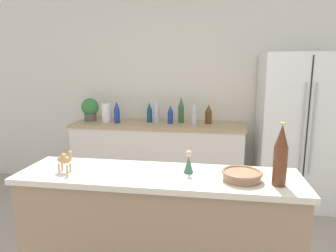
{
  "coord_description": "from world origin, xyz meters",
  "views": [
    {
      "loc": [
        0.25,
        -1.19,
        1.57
      ],
      "look_at": [
        -0.16,
        1.44,
        1.05
      ],
      "focal_mm": 32.0,
      "sensor_mm": 36.0,
      "label": 1
    }
  ],
  "objects_px": {
    "paper_towel_roll": "(107,113)",
    "back_bottle_2": "(149,113)",
    "back_bottle_3": "(194,113)",
    "fruit_bowl": "(242,175)",
    "potted_plant": "(90,109)",
    "back_bottle_5": "(170,115)",
    "refrigerator": "(298,131)",
    "camel_figurine": "(65,159)",
    "back_bottle_0": "(208,114)",
    "back_bottle_6": "(181,110)",
    "wise_man_figurine_blue": "(189,163)",
    "wine_bottle": "(281,156)",
    "back_bottle_1": "(157,110)",
    "back_bottle_4": "(117,112)"
  },
  "relations": [
    {
      "from": "refrigerator",
      "to": "back_bottle_0",
      "type": "distance_m",
      "value": 1.04
    },
    {
      "from": "back_bottle_3",
      "to": "back_bottle_4",
      "type": "bearing_deg",
      "value": 178.83
    },
    {
      "from": "back_bottle_0",
      "to": "back_bottle_6",
      "type": "distance_m",
      "value": 0.34
    },
    {
      "from": "paper_towel_roll",
      "to": "back_bottle_2",
      "type": "bearing_deg",
      "value": 8.37
    },
    {
      "from": "paper_towel_roll",
      "to": "wine_bottle",
      "type": "bearing_deg",
      "value": -49.08
    },
    {
      "from": "back_bottle_3",
      "to": "back_bottle_5",
      "type": "bearing_deg",
      "value": 166.07
    },
    {
      "from": "fruit_bowl",
      "to": "potted_plant",
      "type": "bearing_deg",
      "value": 131.55
    },
    {
      "from": "refrigerator",
      "to": "camel_figurine",
      "type": "relative_size",
      "value": 12.69
    },
    {
      "from": "back_bottle_4",
      "to": "back_bottle_5",
      "type": "height_order",
      "value": "back_bottle_4"
    },
    {
      "from": "refrigerator",
      "to": "back_bottle_1",
      "type": "relative_size",
      "value": 5.39
    },
    {
      "from": "back_bottle_1",
      "to": "camel_figurine",
      "type": "distance_m",
      "value": 1.99
    },
    {
      "from": "back_bottle_2",
      "to": "back_bottle_5",
      "type": "height_order",
      "value": "back_bottle_2"
    },
    {
      "from": "back_bottle_4",
      "to": "wine_bottle",
      "type": "relative_size",
      "value": 0.79
    },
    {
      "from": "fruit_bowl",
      "to": "wise_man_figurine_blue",
      "type": "xyz_separation_m",
      "value": [
        -0.31,
        0.08,
        0.03
      ]
    },
    {
      "from": "back_bottle_2",
      "to": "wine_bottle",
      "type": "distance_m",
      "value": 2.34
    },
    {
      "from": "potted_plant",
      "to": "back_bottle_5",
      "type": "relative_size",
      "value": 1.25
    },
    {
      "from": "refrigerator",
      "to": "wise_man_figurine_blue",
      "type": "relative_size",
      "value": 12.32
    },
    {
      "from": "camel_figurine",
      "to": "back_bottle_1",
      "type": "bearing_deg",
      "value": 84.58
    },
    {
      "from": "potted_plant",
      "to": "back_bottle_6",
      "type": "xyz_separation_m",
      "value": [
        1.18,
        0.04,
        -0.0
      ]
    },
    {
      "from": "potted_plant",
      "to": "fruit_bowl",
      "type": "xyz_separation_m",
      "value": [
        1.75,
        -1.97,
        -0.08
      ]
    },
    {
      "from": "back_bottle_0",
      "to": "back_bottle_6",
      "type": "relative_size",
      "value": 0.74
    },
    {
      "from": "fruit_bowl",
      "to": "camel_figurine",
      "type": "bearing_deg",
      "value": -178.94
    },
    {
      "from": "back_bottle_0",
      "to": "wine_bottle",
      "type": "height_order",
      "value": "wine_bottle"
    },
    {
      "from": "potted_plant",
      "to": "fruit_bowl",
      "type": "bearing_deg",
      "value": -48.45
    },
    {
      "from": "refrigerator",
      "to": "back_bottle_0",
      "type": "bearing_deg",
      "value": 173.85
    },
    {
      "from": "back_bottle_3",
      "to": "back_bottle_6",
      "type": "xyz_separation_m",
      "value": [
        -0.17,
        0.16,
        0.01
      ]
    },
    {
      "from": "paper_towel_roll",
      "to": "back_bottle_6",
      "type": "xyz_separation_m",
      "value": [
        0.93,
        0.1,
        0.04
      ]
    },
    {
      "from": "refrigerator",
      "to": "wise_man_figurine_blue",
      "type": "bearing_deg",
      "value": -121.26
    },
    {
      "from": "paper_towel_roll",
      "to": "back_bottle_6",
      "type": "bearing_deg",
      "value": 5.93
    },
    {
      "from": "back_bottle_1",
      "to": "wise_man_figurine_blue",
      "type": "height_order",
      "value": "back_bottle_1"
    },
    {
      "from": "back_bottle_1",
      "to": "back_bottle_3",
      "type": "height_order",
      "value": "back_bottle_1"
    },
    {
      "from": "back_bottle_4",
      "to": "back_bottle_6",
      "type": "height_order",
      "value": "back_bottle_6"
    },
    {
      "from": "refrigerator",
      "to": "fruit_bowl",
      "type": "bearing_deg",
      "value": -112.7
    },
    {
      "from": "potted_plant",
      "to": "back_bottle_6",
      "type": "bearing_deg",
      "value": 1.79
    },
    {
      "from": "fruit_bowl",
      "to": "wise_man_figurine_blue",
      "type": "distance_m",
      "value": 0.32
    },
    {
      "from": "back_bottle_5",
      "to": "wise_man_figurine_blue",
      "type": "xyz_separation_m",
      "value": [
        0.38,
        -1.85,
        -0.01
      ]
    },
    {
      "from": "back_bottle_6",
      "to": "wine_bottle",
      "type": "distance_m",
      "value": 2.19
    },
    {
      "from": "camel_figurine",
      "to": "back_bottle_5",
      "type": "bearing_deg",
      "value": 79.36
    },
    {
      "from": "back_bottle_3",
      "to": "fruit_bowl",
      "type": "height_order",
      "value": "back_bottle_3"
    },
    {
      "from": "back_bottle_1",
      "to": "fruit_bowl",
      "type": "bearing_deg",
      "value": -66.06
    },
    {
      "from": "paper_towel_roll",
      "to": "back_bottle_5",
      "type": "bearing_deg",
      "value": 1.03
    },
    {
      "from": "back_bottle_3",
      "to": "wine_bottle",
      "type": "distance_m",
      "value": 1.99
    },
    {
      "from": "paper_towel_roll",
      "to": "back_bottle_3",
      "type": "distance_m",
      "value": 1.11
    },
    {
      "from": "back_bottle_2",
      "to": "back_bottle_3",
      "type": "bearing_deg",
      "value": -13.51
    },
    {
      "from": "fruit_bowl",
      "to": "paper_towel_roll",
      "type": "bearing_deg",
      "value": 128.19
    },
    {
      "from": "back_bottle_0",
      "to": "back_bottle_1",
      "type": "xyz_separation_m",
      "value": [
        -0.64,
        -0.04,
        0.04
      ]
    },
    {
      "from": "back_bottle_3",
      "to": "back_bottle_5",
      "type": "distance_m",
      "value": 0.31
    },
    {
      "from": "back_bottle_6",
      "to": "fruit_bowl",
      "type": "xyz_separation_m",
      "value": [
        0.57,
        -2.01,
        -0.08
      ]
    },
    {
      "from": "refrigerator",
      "to": "wise_man_figurine_blue",
      "type": "height_order",
      "value": "refrigerator"
    },
    {
      "from": "back_bottle_1",
      "to": "fruit_bowl",
      "type": "height_order",
      "value": "back_bottle_1"
    }
  ]
}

